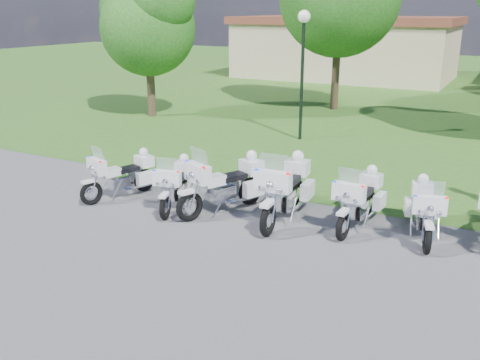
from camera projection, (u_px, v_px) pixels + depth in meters
The scene contains 11 objects.
ground at pixel (215, 238), 11.35m from camera, with size 100.00×100.00×0.00m, color #515155.
grass_lawn at pixel (430, 84), 34.04m from camera, with size 100.00×48.00×0.01m, color #33611E.
motorcycle_0 at pixel (122, 174), 13.67m from camera, with size 1.15×2.06×1.44m.
motorcycle_1 at pixel (177, 183), 12.99m from camera, with size 1.07×2.06×1.42m.
motorcycle_2 at pixel (226, 183), 12.66m from camera, with size 1.45×2.34×1.68m.
motorcycle_3 at pixel (286, 188), 12.19m from camera, with size 0.94×2.61×1.75m.
motorcycle_4 at pixel (360, 199), 11.81m from camera, with size 0.83×2.26×1.52m.
motorcycle_5 at pixel (424, 209), 11.29m from camera, with size 1.06×2.11×1.45m.
lamp_post at pixel (303, 44), 18.82m from camera, with size 0.44×0.44×4.60m.
tree_0 at pixel (147, 19), 22.87m from camera, with size 4.78×4.08×6.38m.
building_west at pixel (345, 47), 36.92m from camera, with size 14.56×8.32×4.10m.
Camera 1 is at (5.36, -8.95, 4.67)m, focal length 40.00 mm.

